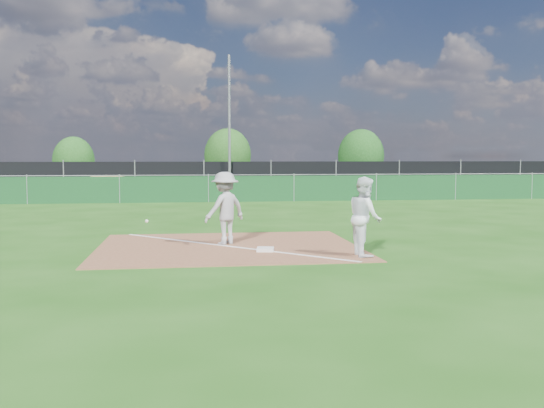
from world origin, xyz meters
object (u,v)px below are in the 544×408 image
(tree_mid, at_px, (228,155))
(car_left, at_px, (138,178))
(car_mid, at_px, (205,176))
(tree_right, at_px, (361,156))
(runner, at_px, (365,216))
(first_base, at_px, (265,249))
(play_at_first, at_px, (225,208))
(car_right, at_px, (291,178))
(light_pole, at_px, (229,124))
(tree_left, at_px, (74,160))

(tree_mid, bearing_deg, car_left, -133.44)
(car_left, distance_m, car_mid, 4.45)
(tree_mid, bearing_deg, tree_right, -6.28)
(runner, distance_m, tree_mid, 34.47)
(first_base, distance_m, play_at_first, 1.66)
(car_right, bearing_deg, play_at_first, 176.14)
(light_pole, relative_size, runner, 4.74)
(light_pole, bearing_deg, tree_mid, 86.87)
(car_left, relative_size, tree_mid, 0.92)
(light_pole, relative_size, play_at_first, 3.19)
(light_pole, relative_size, tree_right, 1.90)
(play_at_first, xyz_separation_m, runner, (2.84, -2.01, -0.04))
(car_right, distance_m, tree_mid, 6.97)
(car_mid, relative_size, tree_right, 1.14)
(car_left, bearing_deg, light_pole, -126.52)
(first_base, height_order, tree_left, tree_left)
(light_pole, relative_size, car_left, 2.03)
(tree_left, bearing_deg, car_left, -50.09)
(tree_mid, bearing_deg, play_at_first, -93.81)
(light_pole, distance_m, car_left, 7.94)
(car_right, xyz_separation_m, tree_right, (6.20, 4.31, 1.56))
(first_base, bearing_deg, tree_right, 70.35)
(first_base, bearing_deg, car_left, 100.29)
(runner, xyz_separation_m, tree_left, (-12.09, 34.02, 0.99))
(tree_mid, height_order, tree_right, tree_mid)
(car_mid, bearing_deg, play_at_first, 161.39)
(car_mid, xyz_separation_m, tree_left, (-9.48, 5.10, 1.04))
(first_base, bearing_deg, play_at_first, 124.75)
(tree_left, bearing_deg, tree_mid, 2.12)
(first_base, bearing_deg, tree_mid, 87.72)
(runner, relative_size, car_left, 0.43)
(car_left, height_order, car_right, car_left)
(first_base, distance_m, car_mid, 28.11)
(runner, relative_size, car_right, 0.41)
(play_at_first, bearing_deg, runner, -35.34)
(first_base, distance_m, tree_right, 34.55)
(car_mid, height_order, tree_mid, tree_mid)
(car_left, distance_m, car_right, 10.37)
(first_base, distance_m, tree_left, 34.73)
(car_left, bearing_deg, tree_right, -69.58)
(car_left, bearing_deg, runner, -163.94)
(play_at_first, bearing_deg, light_pole, 85.84)
(car_left, xyz_separation_m, tree_left, (-5.16, 6.17, 1.15))
(car_mid, xyz_separation_m, car_right, (5.99, 0.08, -0.19))
(car_left, bearing_deg, first_base, -167.61)
(light_pole, bearing_deg, car_right, 50.50)
(first_base, relative_size, car_right, 0.09)
(runner, relative_size, tree_mid, 0.40)
(first_base, relative_size, car_left, 0.09)
(light_pole, xyz_separation_m, tree_right, (10.86, 9.97, -1.83))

